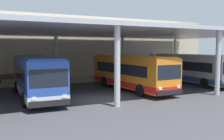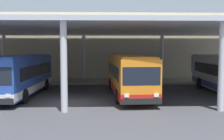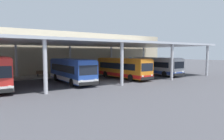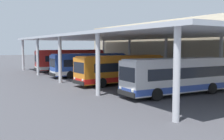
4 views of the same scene
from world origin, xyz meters
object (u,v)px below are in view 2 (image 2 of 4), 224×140
Objects in this scene: bus_second_bay at (21,75)px; banner_sign at (194,65)px; bus_middle_bay at (129,75)px; bench_waiting at (32,76)px.

banner_sign reaches higher than bus_second_bay.
bus_second_bay is 0.99× the size of bus_middle_bay.
bus_second_bay is 5.88× the size of bench_waiting.
bus_middle_bay is 11.29m from banner_sign.
banner_sign is at bearing 44.80° from bus_middle_bay.
bus_second_bay is at bearing -154.86° from banner_sign.
bus_second_bay is 18.21m from banner_sign.
banner_sign is at bearing -2.79° from bench_waiting.
bus_middle_bay is 5.91× the size of bench_waiting.
banner_sign reaches higher than bench_waiting.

